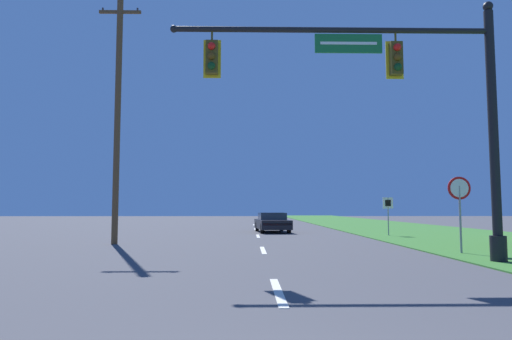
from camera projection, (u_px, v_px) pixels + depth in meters
The scene contains 7 objects.
grass_verge_right at pixel (403, 229), 32.35m from camera, with size 10.00×110.00×0.04m.
road_center_line at pixel (258, 236), 24.18m from camera, with size 0.16×34.80×0.01m.
signal_mast at pixel (412, 102), 12.91m from camera, with size 9.39×0.47×7.43m.
car_ahead at pixel (272, 222), 28.41m from camera, with size 2.17×4.37×1.19m.
stop_sign at pixel (459, 197), 15.07m from camera, with size 0.76×0.07×2.50m.
route_sign_post at pixel (388, 207), 24.53m from camera, with size 0.55×0.06×2.03m.
utility_pole_near at pixel (118, 111), 19.42m from camera, with size 1.80×0.26×10.89m.
Camera 1 is at (-0.55, -2.39, 1.52)m, focal length 32.00 mm.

